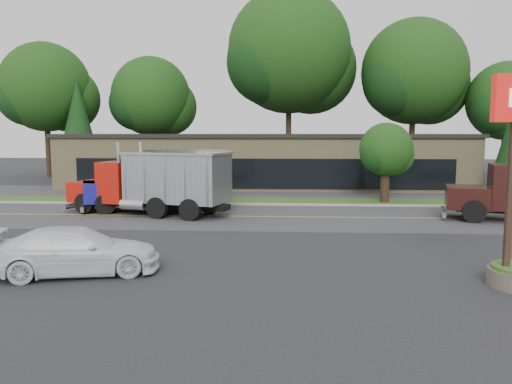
% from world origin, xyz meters
% --- Properties ---
extents(ground, '(140.00, 140.00, 0.00)m').
position_xyz_m(ground, '(0.00, 0.00, 0.00)').
color(ground, '#333339').
rests_on(ground, ground).
extents(road, '(60.00, 8.00, 0.02)m').
position_xyz_m(road, '(0.00, 9.00, 0.00)').
color(road, '#4E4E53').
rests_on(road, ground).
extents(center_line, '(60.00, 0.12, 0.01)m').
position_xyz_m(center_line, '(0.00, 9.00, 0.00)').
color(center_line, gold).
rests_on(center_line, ground).
extents(curb, '(60.00, 0.30, 0.12)m').
position_xyz_m(curb, '(0.00, 13.20, 0.00)').
color(curb, '#9E9E99').
rests_on(curb, ground).
extents(grass_verge, '(60.00, 3.40, 0.03)m').
position_xyz_m(grass_verge, '(0.00, 15.00, 0.00)').
color(grass_verge, '#395F20').
rests_on(grass_verge, ground).
extents(far_parking, '(60.00, 7.00, 0.02)m').
position_xyz_m(far_parking, '(0.00, 20.00, 0.00)').
color(far_parking, '#4E4E53').
rests_on(far_parking, ground).
extents(strip_mall, '(32.00, 12.00, 4.00)m').
position_xyz_m(strip_mall, '(2.00, 26.00, 2.00)').
color(strip_mall, tan).
rests_on(strip_mall, ground).
extents(tree_far_a, '(9.28, 8.74, 13.24)m').
position_xyz_m(tree_far_a, '(-19.86, 32.11, 8.45)').
color(tree_far_a, '#382619').
rests_on(tree_far_a, ground).
extents(tree_far_b, '(8.47, 7.97, 12.08)m').
position_xyz_m(tree_far_b, '(-9.87, 34.10, 7.71)').
color(tree_far_b, '#382619').
rests_on(tree_far_b, ground).
extents(tree_far_c, '(12.99, 12.22, 18.53)m').
position_xyz_m(tree_far_c, '(4.20, 34.16, 11.83)').
color(tree_far_c, '#382619').
rests_on(tree_far_c, ground).
extents(tree_far_d, '(10.70, 10.07, 15.27)m').
position_xyz_m(tree_far_d, '(16.16, 33.13, 9.74)').
color(tree_far_d, '#382619').
rests_on(tree_far_d, ground).
extents(tree_far_e, '(7.66, 7.21, 10.92)m').
position_xyz_m(tree_far_e, '(24.12, 31.09, 6.97)').
color(tree_far_e, '#382619').
rests_on(tree_far_e, ground).
extents(evergreen_left, '(4.21, 4.21, 9.57)m').
position_xyz_m(evergreen_left, '(-16.00, 30.00, 5.26)').
color(evergreen_left, '#382619').
rests_on(evergreen_left, ground).
extents(tree_verge, '(3.52, 3.31, 5.02)m').
position_xyz_m(tree_verge, '(10.05, 15.04, 3.19)').
color(tree_verge, '#382619').
rests_on(tree_verge, ground).
extents(dump_truck_red, '(9.29, 4.93, 3.36)m').
position_xyz_m(dump_truck_red, '(-3.13, 9.39, 1.81)').
color(dump_truck_red, black).
rests_on(dump_truck_red, ground).
extents(dump_truck_blue, '(8.43, 5.31, 3.36)m').
position_xyz_m(dump_truck_blue, '(-3.15, 11.59, 1.80)').
color(dump_truck_blue, black).
rests_on(dump_truck_blue, ground).
extents(rally_car, '(5.39, 3.31, 1.46)m').
position_xyz_m(rally_car, '(-2.71, -1.97, 0.73)').
color(rally_car, white).
rests_on(rally_car, ground).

